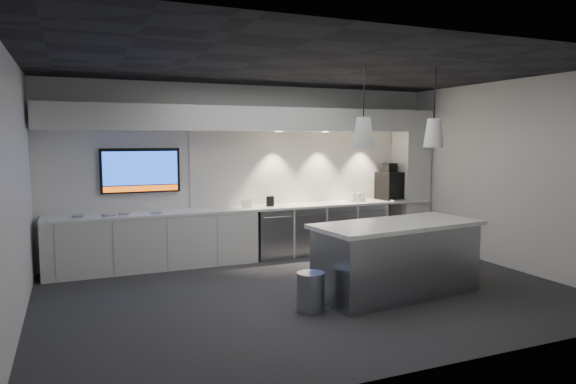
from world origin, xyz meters
name	(u,v)px	position (x,y,z in m)	size (l,w,h in m)	color
floor	(311,292)	(0.00, 0.00, 0.00)	(7.00, 7.00, 0.00)	#2E2E31
ceiling	(313,67)	(0.00, 0.00, 3.00)	(7.00, 7.00, 0.00)	black
wall_back	(251,171)	(0.00, 2.50, 1.50)	(7.00, 7.00, 0.00)	white
wall_front	(435,205)	(0.00, -2.50, 1.50)	(7.00, 7.00, 0.00)	white
wall_left	(14,193)	(-3.50, 0.00, 1.50)	(7.00, 7.00, 0.00)	white
wall_right	(511,175)	(3.50, 0.00, 1.50)	(7.00, 7.00, 0.00)	white
back_counter	(257,208)	(0.00, 2.17, 0.88)	(6.80, 0.65, 0.04)	white
left_base_cabinets	(154,242)	(-1.75, 2.17, 0.43)	(3.30, 0.63, 0.86)	white
fridge_unit_a	(271,233)	(0.25, 2.17, 0.42)	(0.60, 0.61, 0.85)	gray
fridge_unit_b	(304,231)	(0.88, 2.17, 0.42)	(0.60, 0.61, 0.85)	gray
fridge_unit_c	(335,228)	(1.51, 2.17, 0.42)	(0.60, 0.61, 0.85)	gray
fridge_unit_d	(364,226)	(2.14, 2.17, 0.42)	(0.60, 0.61, 0.85)	gray
backsplash	(313,167)	(1.20, 2.48, 1.55)	(4.60, 0.03, 1.30)	white
soffit	(256,119)	(0.00, 2.20, 2.40)	(6.90, 0.60, 0.40)	white
column	(411,178)	(3.20, 2.20, 1.30)	(0.55, 0.55, 2.60)	white
wall_tv	(141,171)	(-1.90, 2.45, 1.56)	(1.25, 0.07, 0.72)	black
island	(397,258)	(1.02, -0.50, 0.49)	(2.39, 1.24, 0.97)	gray
bin	(311,292)	(-0.33, -0.67, 0.24)	(0.34, 0.34, 0.48)	gray
coffee_machine	(389,185)	(2.71, 2.20, 1.19)	(0.43, 0.59, 0.70)	black
sign_black	(270,201)	(0.22, 2.14, 0.99)	(0.14, 0.02, 0.18)	black
sign_white	(247,204)	(-0.21, 2.13, 0.97)	(0.18, 0.02, 0.14)	white
cup_cluster	(357,197)	(1.97, 2.17, 0.98)	(0.30, 0.19, 0.16)	silver
tray_a	(78,216)	(-2.86, 2.16, 0.91)	(0.16, 0.16, 0.03)	#969696
tray_b	(109,215)	(-2.44, 2.09, 0.91)	(0.16, 0.16, 0.03)	#969696
tray_c	(124,214)	(-2.20, 2.17, 0.91)	(0.16, 0.16, 0.03)	#969696
tray_d	(156,213)	(-1.72, 2.09, 0.91)	(0.16, 0.16, 0.03)	#969696
pendant_left	(363,132)	(0.47, -0.50, 2.15)	(0.27, 0.27, 1.08)	white
pendant_right	(434,133)	(1.56, -0.50, 2.15)	(0.27, 0.27, 1.08)	white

